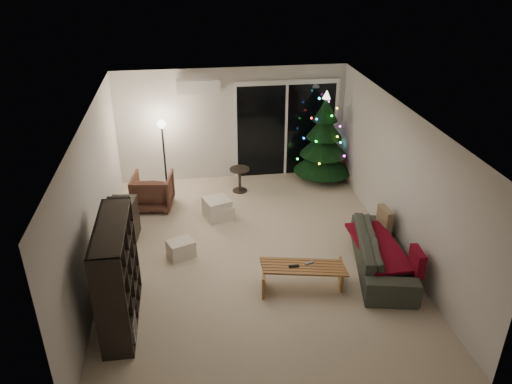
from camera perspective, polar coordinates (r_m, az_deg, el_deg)
room at (r=9.58m, az=1.09°, el=3.14°), size 6.50×7.51×2.60m
bookshelf at (r=7.18m, az=-17.10°, el=-9.19°), size 0.88×1.61×1.56m
media_cabinet at (r=9.03m, az=-15.22°, el=-4.06°), size 0.56×1.23×0.74m
stereo at (r=8.81m, az=-15.57°, el=-1.54°), size 0.38×0.45×0.16m
armchair at (r=10.23m, az=-11.71°, el=0.11°), size 0.86×0.88×0.72m
ottoman at (r=9.72m, az=-4.47°, el=-1.90°), size 0.58×0.58×0.41m
cardboard_box_a at (r=8.67m, az=-8.56°, el=-6.43°), size 0.52×0.46×0.31m
cardboard_box_b at (r=9.70m, az=-3.82°, el=-2.35°), size 0.47×0.39×0.29m
side_table at (r=10.72m, az=-1.87°, el=1.40°), size 0.49×0.49×0.53m
floor_lamp at (r=10.73m, az=-10.42°, el=3.90°), size 0.24×0.24×1.52m
sofa at (r=8.45m, az=14.32°, el=-6.75°), size 1.24×2.21×0.61m
sofa_throw at (r=8.34m, az=13.78°, el=-6.04°), size 0.65×1.50×0.05m
cushion_a at (r=8.92m, az=14.49°, el=-3.00°), size 0.15×0.41×0.40m
cushion_b at (r=7.93m, az=17.90°, el=-7.59°), size 0.15×0.41×0.40m
coffee_table at (r=7.87m, az=5.37°, el=-9.61°), size 1.35×0.70×0.41m
remote_a at (r=7.71m, az=4.34°, el=-8.44°), size 0.16×0.05×0.02m
remote_b at (r=7.80m, az=6.08°, el=-8.06°), size 0.16×0.09×0.02m
christmas_tree at (r=11.03m, az=7.79°, el=6.25°), size 1.58×1.58×2.06m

